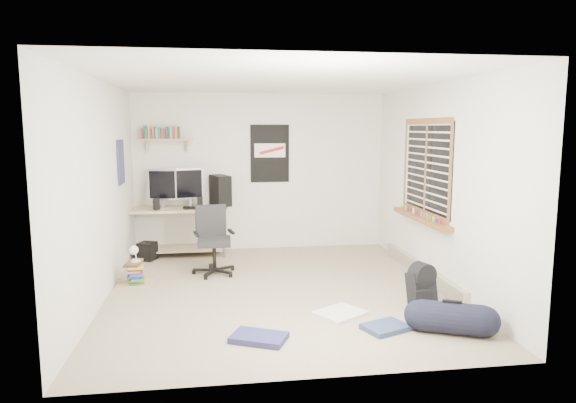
{
  "coord_description": "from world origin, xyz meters",
  "views": [
    {
      "loc": [
        -0.71,
        -5.98,
        1.95
      ],
      "look_at": [
        0.18,
        0.34,
        1.04
      ],
      "focal_mm": 32.0,
      "sensor_mm": 36.0,
      "label": 1
    }
  ],
  "objects": [
    {
      "name": "keyboard",
      "position": [
        -1.02,
        1.79,
        0.77
      ],
      "size": [
        0.38,
        0.14,
        0.02
      ],
      "primitive_type": "cube",
      "rotation": [
        0.0,
        0.0,
        0.01
      ],
      "color": "black",
      "rests_on": "desk"
    },
    {
      "name": "right_wall",
      "position": [
        2.0,
        0.0,
        1.25
      ],
      "size": [
        0.01,
        4.5,
        2.5
      ],
      "primitive_type": "cube",
      "color": "silver",
      "rests_on": "ground"
    },
    {
      "name": "poster_back_wall",
      "position": [
        0.15,
        2.23,
        1.55
      ],
      "size": [
        0.62,
        0.03,
        0.92
      ],
      "primitive_type": "cube",
      "color": "black",
      "rests_on": "back_wall"
    },
    {
      "name": "duffel_bag",
      "position": [
        1.49,
        -1.54,
        0.14
      ],
      "size": [
        0.4,
        0.4,
        0.6
      ],
      "primitive_type": "cylinder",
      "rotation": [
        0.0,
        0.0,
        -0.43
      ],
      "color": "black",
      "rests_on": "floor"
    },
    {
      "name": "subwoofer",
      "position": [
        -1.75,
        1.7,
        0.14
      ],
      "size": [
        0.3,
        0.3,
        0.26
      ],
      "primitive_type": "cube",
      "rotation": [
        0.0,
        0.0,
        -0.38
      ],
      "color": "black",
      "rests_on": "floor"
    },
    {
      "name": "speaker_left",
      "position": [
        -1.59,
        1.71,
        0.85
      ],
      "size": [
        0.11,
        0.11,
        0.17
      ],
      "primitive_type": "cube",
      "rotation": [
        0.0,
        0.0,
        0.32
      ],
      "color": "black",
      "rests_on": "desk"
    },
    {
      "name": "desk",
      "position": [
        -1.39,
        2.0,
        0.36
      ],
      "size": [
        1.82,
        1.29,
        0.76
      ],
      "primitive_type": "cube",
      "rotation": [
        0.0,
        0.0,
        -0.37
      ],
      "color": "tan",
      "rests_on": "floor"
    },
    {
      "name": "pc_tower",
      "position": [
        -0.65,
        2.0,
        1.0
      ],
      "size": [
        0.35,
        0.49,
        0.47
      ],
      "primitive_type": "cube",
      "rotation": [
        0.0,
        0.0,
        0.34
      ],
      "color": "black",
      "rests_on": "desk"
    },
    {
      "name": "desk_lamp",
      "position": [
        -1.73,
        0.47,
        0.38
      ],
      "size": [
        0.16,
        0.22,
        0.2
      ],
      "primitive_type": "cube",
      "rotation": [
        0.0,
        0.0,
        0.19
      ],
      "color": "white",
      "rests_on": "book_stack"
    },
    {
      "name": "jeans_b",
      "position": [
        0.9,
        -1.38,
        0.03
      ],
      "size": [
        0.5,
        0.44,
        0.05
      ],
      "primitive_type": "cube",
      "rotation": [
        0.0,
        0.0,
        0.38
      ],
      "color": "navy",
      "rests_on": "floor"
    },
    {
      "name": "monitor_right",
      "position": [
        -1.11,
        2.0,
        1.0
      ],
      "size": [
        0.45,
        0.23,
        0.48
      ],
      "primitive_type": "cube",
      "rotation": [
        0.0,
        0.0,
        0.3
      ],
      "color": "#949499",
      "rests_on": "desk"
    },
    {
      "name": "poster_left_wall",
      "position": [
        -1.99,
        1.2,
        1.5
      ],
      "size": [
        0.02,
        0.42,
        0.6
      ],
      "primitive_type": "cube",
      "color": "navy",
      "rests_on": "left_wall"
    },
    {
      "name": "office_chair",
      "position": [
        -0.76,
        0.83,
        0.49
      ],
      "size": [
        0.71,
        0.71,
        0.92
      ],
      "primitive_type": "cube",
      "rotation": [
        0.0,
        0.0,
        0.2
      ],
      "color": "black",
      "rests_on": "floor"
    },
    {
      "name": "floor",
      "position": [
        0.0,
        0.0,
        -0.01
      ],
      "size": [
        4.0,
        4.5,
        0.01
      ],
      "primitive_type": "cube",
      "color": "gray",
      "rests_on": "ground"
    },
    {
      "name": "jeans_a",
      "position": [
        -0.35,
        -1.46,
        0.03
      ],
      "size": [
        0.59,
        0.5,
        0.05
      ],
      "primitive_type": "cube",
      "rotation": [
        0.0,
        0.0,
        -0.43
      ],
      "color": "navy",
      "rests_on": "floor"
    },
    {
      "name": "tshirt",
      "position": [
        0.55,
        -0.93,
        0.02
      ],
      "size": [
        0.62,
        0.59,
        0.04
      ],
      "primitive_type": "cube",
      "rotation": [
        0.0,
        0.0,
        0.57
      ],
      "color": "silver",
      "rests_on": "floor"
    },
    {
      "name": "baseboard_heater",
      "position": [
        1.96,
        0.3,
        0.09
      ],
      "size": [
        0.08,
        2.5,
        0.18
      ],
      "primitive_type": "cube",
      "color": "#B7B2A8",
      "rests_on": "floor"
    },
    {
      "name": "speaker_right",
      "position": [
        -0.96,
        1.73,
        0.85
      ],
      "size": [
        0.09,
        0.09,
        0.17
      ],
      "primitive_type": "cube",
      "rotation": [
        0.0,
        0.0,
        0.03
      ],
      "color": "black",
      "rests_on": "desk"
    },
    {
      "name": "back_wall",
      "position": [
        0.0,
        2.25,
        1.25
      ],
      "size": [
        4.0,
        0.01,
        2.5
      ],
      "primitive_type": "cube",
      "color": "silver",
      "rests_on": "ground"
    },
    {
      "name": "window",
      "position": [
        1.95,
        0.3,
        1.45
      ],
      "size": [
        0.1,
        1.5,
        1.26
      ],
      "primitive_type": "cube",
      "color": "brown",
      "rests_on": "right_wall"
    },
    {
      "name": "wall_shelf",
      "position": [
        -1.45,
        2.14,
        1.78
      ],
      "size": [
        0.8,
        0.22,
        0.24
      ],
      "primitive_type": "cube",
      "color": "tan",
      "rests_on": "back_wall"
    },
    {
      "name": "book_stack",
      "position": [
        -1.75,
        0.49,
        0.15
      ],
      "size": [
        0.47,
        0.41,
        0.29
      ],
      "primitive_type": "cube",
      "rotation": [
        0.0,
        0.0,
        0.17
      ],
      "color": "brown",
      "rests_on": "floor"
    },
    {
      "name": "backpack",
      "position": [
        1.5,
        -0.79,
        0.2
      ],
      "size": [
        0.34,
        0.31,
        0.38
      ],
      "primitive_type": "cube",
      "rotation": [
        0.0,
        0.0,
        0.31
      ],
      "color": "black",
      "rests_on": "floor"
    },
    {
      "name": "ceiling",
      "position": [
        0.0,
        0.0,
        2.5
      ],
      "size": [
        4.0,
        4.5,
        0.01
      ],
      "primitive_type": "cube",
      "color": "white",
      "rests_on": "ground"
    },
    {
      "name": "monitor_left",
      "position": [
        -1.53,
        1.94,
        1.0
      ],
      "size": [
        0.45,
        0.17,
        0.48
      ],
      "primitive_type": "cube",
      "rotation": [
        0.0,
        0.0,
        -0.16
      ],
      "color": "#B3B2B8",
      "rests_on": "desk"
    },
    {
      "name": "left_wall",
      "position": [
        -2.0,
        0.0,
        1.25
      ],
      "size": [
        0.01,
        4.5,
        2.5
      ],
      "primitive_type": "cube",
      "color": "silver",
      "rests_on": "ground"
    }
  ]
}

